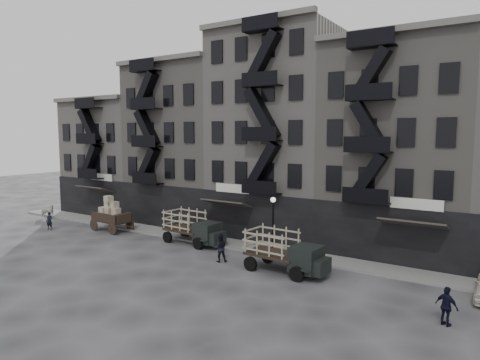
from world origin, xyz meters
The scene contains 14 objects.
ground centered at (0.00, 0.00, 0.00)m, with size 140.00×140.00×0.00m, color #38383A.
sidewalk centered at (0.00, 3.75, 0.07)m, with size 55.00×2.50×0.15m, color slate.
building_west centered at (-20.00, 9.83, 6.00)m, with size 10.00×11.35×13.20m.
building_midwest centered at (-10.00, 9.83, 7.50)m, with size 10.00×11.35×16.20m.
building_center centered at (0.00, 9.82, 8.50)m, with size 10.00×11.35×18.20m.
building_mideast centered at (10.00, 9.83, 7.50)m, with size 10.00×11.35×16.20m.
lamp_post centered at (3.00, 2.60, 2.78)m, with size 0.36×0.36×4.28m.
horse centered at (-22.99, 1.95, 0.72)m, with size 0.78×1.72×1.45m, color #BBB8AB.
wagon centered at (-13.11, 1.83, 1.80)m, with size 3.85×2.25×3.15m.
stake_truck_west centered at (-4.06, 2.32, 1.51)m, with size 5.40×2.51×2.64m.
stake_truck_east centered at (5.22, -0.01, 1.53)m, with size 5.48×2.52×2.69m.
pedestrian_west centered at (-18.12, -0.95, 0.80)m, with size 0.59×0.38×1.61m, color black.
pedestrian_mid centered at (0.56, -0.39, 0.97)m, with size 0.94×0.73×1.93m, color black.
policeman centered at (14.88, -2.67, 0.92)m, with size 1.07×0.45×1.83m, color black.
Camera 1 is at (17.18, -23.46, 8.79)m, focal length 32.00 mm.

